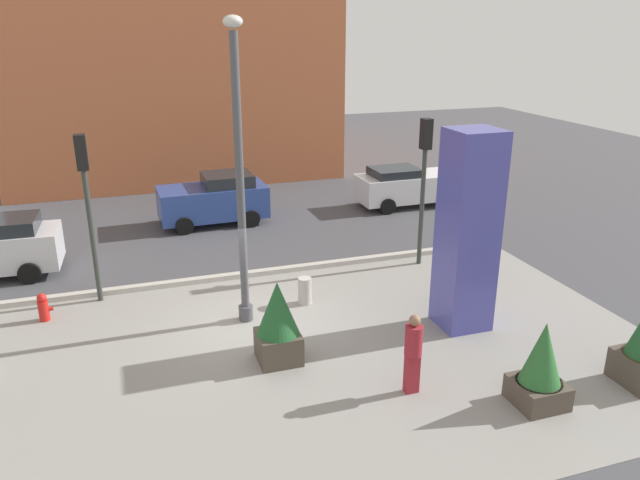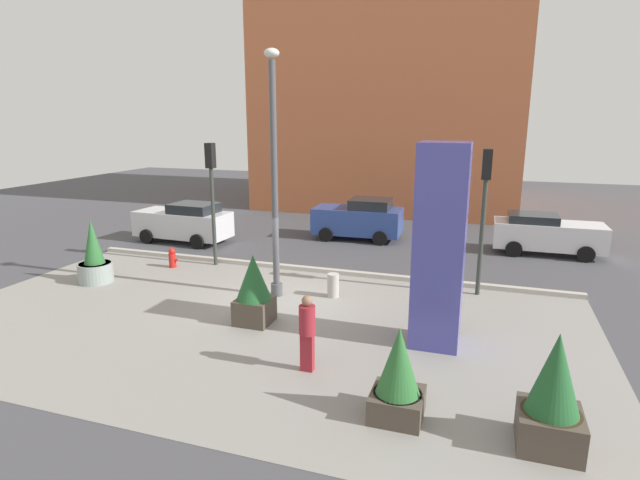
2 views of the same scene
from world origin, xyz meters
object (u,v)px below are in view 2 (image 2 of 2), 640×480
potted_plant_mid_plaza (398,377)px  car_intersection (359,219)px  lamp_post (274,182)px  car_far_lane (184,222)px  art_pillar_blue (440,247)px  potted_plant_by_pillar (553,396)px  potted_plant_near_right (254,289)px  car_curb_west (546,234)px  potted_plant_near_left (94,259)px  concrete_bollard (333,285)px  fire_hydrant (172,258)px  traffic_light_far_side (485,199)px  pedestrian_on_sidewalk (307,329)px  traffic_light_corner (212,184)px

potted_plant_mid_plaza → car_intersection: bearing=107.1°
lamp_post → car_far_lane: bearing=142.2°
art_pillar_blue → potted_plant_by_pillar: bearing=-57.3°
potted_plant_near_right → car_curb_west: bearing=51.6°
potted_plant_near_left → car_intersection: (6.92, 8.95, 0.12)m
concrete_bollard → fire_hydrant: bearing=170.2°
potted_plant_near_left → concrete_bollard: size_ratio=2.89×
car_intersection → car_curb_west: car_intersection is taller
potted_plant_near_left → traffic_light_far_side: traffic_light_far_side is taller
concrete_bollard → traffic_light_far_side: (4.27, 1.66, 2.70)m
car_intersection → pedestrian_on_sidewalk: bearing=-80.9°
potted_plant_near_right → traffic_light_far_side: size_ratio=0.42×
traffic_light_far_side → potted_plant_by_pillar: bearing=-79.8°
lamp_post → traffic_light_corner: bearing=145.8°
traffic_light_far_side → traffic_light_corner: traffic_light_corner is taller
art_pillar_blue → potted_plant_near_right: (-4.79, -0.26, -1.50)m
lamp_post → concrete_bollard: bearing=14.6°
potted_plant_near_right → potted_plant_by_pillar: potted_plant_by_pillar is taller
car_intersection → fire_hydrant: bearing=-129.4°
art_pillar_blue → car_intersection: size_ratio=1.23×
car_far_lane → concrete_bollard: bearing=-29.5°
traffic_light_far_side → car_far_lane: traffic_light_far_side is taller
lamp_post → car_intersection: size_ratio=1.84×
potted_plant_near_right → traffic_light_corner: 6.36m
potted_plant_mid_plaza → fire_hydrant: (-9.66, 7.02, -0.46)m
potted_plant_near_right → potted_plant_by_pillar: (7.07, -3.29, -0.01)m
fire_hydrant → art_pillar_blue: bearing=-19.5°
lamp_post → potted_plant_by_pillar: (7.36, -5.49, -2.64)m
art_pillar_blue → concrete_bollard: 4.62m
potted_plant_by_pillar → potted_plant_mid_plaza: size_ratio=1.16×
art_pillar_blue → car_far_lane: 13.86m
lamp_post → potted_plant_near_left: lamp_post is taller
potted_plant_near_right → concrete_bollard: 3.06m
traffic_light_corner → car_curb_west: 13.47m
potted_plant_mid_plaza → traffic_light_far_side: size_ratio=0.40×
potted_plant_mid_plaza → car_intersection: 14.29m
car_curb_west → potted_plant_near_left: bearing=-149.2°
lamp_post → traffic_light_far_side: (5.99, 2.11, -0.52)m
fire_hydrant → traffic_light_corner: (1.34, 0.82, 2.71)m
potted_plant_by_pillar → car_intersection: potted_plant_by_pillar is taller
concrete_bollard → traffic_light_corner: 6.24m
art_pillar_blue → car_curb_west: (3.37, 10.04, -1.62)m
pedestrian_on_sidewalk → traffic_light_far_side: bearing=61.7°
lamp_post → potted_plant_near_right: (0.29, -2.20, -2.63)m
car_curb_west → pedestrian_on_sidewalk: (-5.89, -12.36, 0.14)m
lamp_post → car_curb_west: 12.03m
fire_hydrant → car_intersection: 8.62m
pedestrian_on_sidewalk → car_curb_west: bearing=64.5°
traffic_light_far_side → car_curb_west: size_ratio=1.08×
traffic_light_far_side → car_curb_west: traffic_light_far_side is taller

